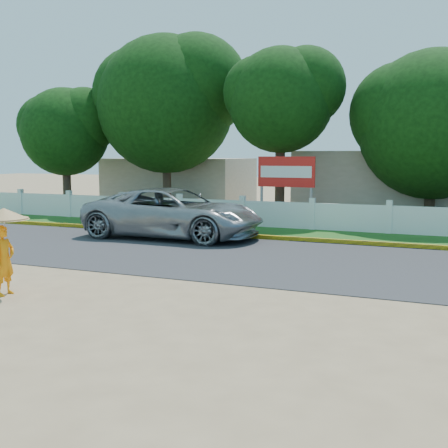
{
  "coord_description": "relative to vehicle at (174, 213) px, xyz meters",
  "views": [
    {
      "loc": [
        5.41,
        -10.91,
        3.04
      ],
      "look_at": [
        0.0,
        2.0,
        1.3
      ],
      "focal_mm": 45.0,
      "sensor_mm": 36.0,
      "label": 1
    }
  ],
  "objects": [
    {
      "name": "billboard",
      "position": [
        2.72,
        5.16,
        1.23
      ],
      "size": [
        2.5,
        0.13,
        2.95
      ],
      "color": "gray",
      "rests_on": "ground"
    },
    {
      "name": "fence",
      "position": [
        4.15,
        4.06,
        -0.36
      ],
      "size": [
        40.0,
        0.1,
        1.1
      ],
      "primitive_type": "cube",
      "color": "silver",
      "rests_on": "ground"
    },
    {
      "name": "road",
      "position": [
        4.15,
        -2.64,
        -0.9
      ],
      "size": [
        60.0,
        7.0,
        0.02
      ],
      "primitive_type": "cube",
      "color": "#38383A",
      "rests_on": "ground"
    },
    {
      "name": "building_far",
      "position": [
        -5.85,
        11.86,
        0.49
      ],
      "size": [
        8.0,
        5.0,
        2.8
      ],
      "primitive_type": "cube",
      "color": "#B7AD99",
      "rests_on": "ground"
    },
    {
      "name": "vehicle",
      "position": [
        0.0,
        0.0,
        0.0
      ],
      "size": [
        6.59,
        3.08,
        1.82
      ],
      "primitive_type": "imported",
      "rotation": [
        0.0,
        0.0,
        1.58
      ],
      "color": "gray",
      "rests_on": "ground"
    },
    {
      "name": "monk_with_parasol",
      "position": [
        0.58,
        -8.88,
        0.33
      ],
      "size": [
        1.05,
        1.05,
        1.91
      ],
      "color": "orange",
      "rests_on": "ground"
    },
    {
      "name": "tree_row",
      "position": [
        6.94,
        7.3,
        4.12
      ],
      "size": [
        38.03,
        7.49,
        9.09
      ],
      "color": "#473828",
      "rests_on": "ground"
    },
    {
      "name": "grass_verge",
      "position": [
        4.15,
        2.61,
        -0.9
      ],
      "size": [
        60.0,
        3.5,
        0.03
      ],
      "primitive_type": "cube",
      "color": "#2D601E",
      "rests_on": "ground"
    },
    {
      "name": "ground",
      "position": [
        4.15,
        -7.14,
        -0.91
      ],
      "size": [
        120.0,
        120.0,
        0.0
      ],
      "primitive_type": "plane",
      "color": "#9E8460",
      "rests_on": "ground"
    },
    {
      "name": "curb",
      "position": [
        4.15,
        0.91,
        -0.83
      ],
      "size": [
        40.0,
        0.18,
        0.16
      ],
      "primitive_type": "cube",
      "color": "yellow",
      "rests_on": "ground"
    },
    {
      "name": "building_near",
      "position": [
        7.15,
        10.86,
        0.69
      ],
      "size": [
        10.0,
        6.0,
        3.2
      ],
      "primitive_type": "cube",
      "color": "#B7AD99",
      "rests_on": "ground"
    }
  ]
}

